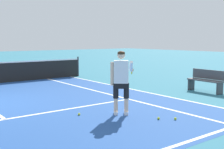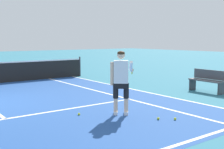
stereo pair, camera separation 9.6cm
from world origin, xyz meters
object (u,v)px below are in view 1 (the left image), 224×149
object	(u,v)px
tennis_ball_near_feet	(159,118)
tennis_ball_by_baseline	(175,119)
courtside_bench	(206,80)
tennis_player	(121,78)
tennis_ball_mid_court	(79,114)

from	to	relation	value
tennis_ball_near_feet	tennis_ball_by_baseline	world-z (taller)	same
tennis_ball_by_baseline	courtside_bench	xyz separation A→B (m)	(4.00, 1.91, 0.42)
tennis_player	tennis_ball_mid_court	xyz separation A→B (m)	(-0.96, 0.60, -0.96)
tennis_ball_by_baseline	courtside_bench	world-z (taller)	courtside_bench
tennis_ball_by_baseline	courtside_bench	distance (m)	4.45
tennis_ball_mid_court	courtside_bench	bearing A→B (deg)	0.69
tennis_ball_near_feet	tennis_ball_by_baseline	size ratio (longest dim) A/B	1.00
courtside_bench	tennis_player	bearing A→B (deg)	-172.01
tennis_ball_near_feet	courtside_bench	world-z (taller)	courtside_bench
tennis_ball_mid_court	tennis_ball_by_baseline	bearing A→B (deg)	-47.34
courtside_bench	tennis_ball_by_baseline	bearing A→B (deg)	-154.41
tennis_ball_mid_court	courtside_bench	size ratio (longest dim) A/B	0.05
tennis_player	courtside_bench	bearing A→B (deg)	7.99
tennis_player	tennis_ball_mid_court	size ratio (longest dim) A/B	25.95
tennis_ball_near_feet	courtside_bench	xyz separation A→B (m)	(4.31, 1.64, 0.42)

